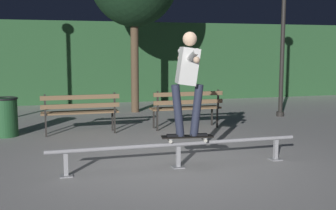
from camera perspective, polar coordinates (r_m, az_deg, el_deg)
The scene contains 9 objects.
ground_plane at distance 6.66m, azimuth 1.07°, elevation -8.03°, with size 90.00×90.00×0.00m, color #ADAAA8.
hedge_backdrop at distance 14.91m, azimuth -8.82°, elevation 5.66°, with size 24.00×1.20×2.68m, color #2D5B33.
grind_rail at distance 6.49m, azimuth 1.36°, elevation -5.73°, with size 3.89×0.18×0.39m.
skateboard at distance 6.50m, azimuth 2.57°, elevation -4.26°, with size 0.80×0.31×0.09m.
skateboarder at distance 6.38m, azimuth 2.64°, elevation 4.01°, with size 0.63×1.40×1.56m.
park_bench_leftmost at distance 9.13m, azimuth -11.58°, elevation -0.53°, with size 1.60×0.41×0.88m.
park_bench_left_center at distance 9.60m, azimuth 2.51°, elevation -0.00°, with size 1.60×0.41×0.88m.
lamp_post_right at distance 11.73m, azimuth 15.07°, elevation 10.61°, with size 0.32×0.32×3.90m.
trash_can at distance 9.38m, azimuth -20.79°, elevation -1.43°, with size 0.52×0.52×0.80m.
Camera 1 is at (-1.90, -6.14, 1.77)m, focal length 45.88 mm.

